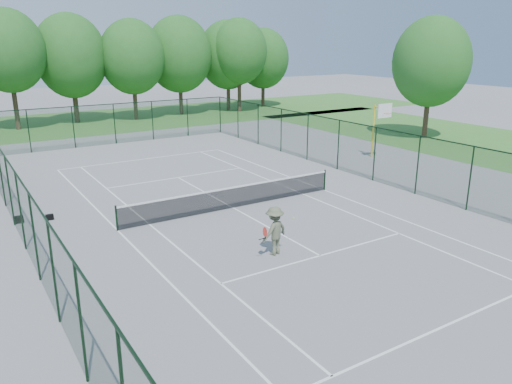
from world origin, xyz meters
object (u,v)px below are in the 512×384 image
(tennis_player, at_px, (275,231))
(tennis_net, at_px, (233,196))
(sports_bag_a, at_px, (19,220))
(basketball_goal, at_px, (380,120))

(tennis_player, bearing_deg, tennis_net, 76.17)
(sports_bag_a, bearing_deg, basketball_goal, 2.78)
(tennis_net, height_order, sports_bag_a, tennis_net)
(tennis_net, relative_size, sports_bag_a, 29.33)
(basketball_goal, xyz_separation_m, sports_bag_a, (-22.03, -0.68, -2.42))
(tennis_net, xyz_separation_m, basketball_goal, (13.23, 3.87, 1.99))
(tennis_net, distance_m, basketball_goal, 13.93)
(tennis_net, bearing_deg, basketball_goal, 16.31)
(tennis_net, xyz_separation_m, sports_bag_a, (-8.80, 3.19, -0.42))
(tennis_net, relative_size, tennis_player, 5.41)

